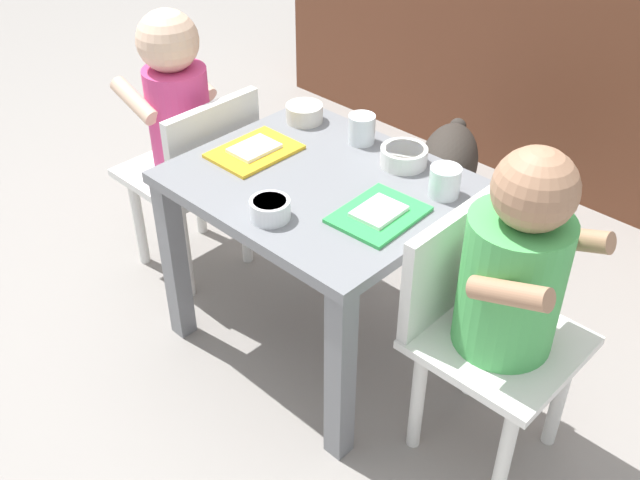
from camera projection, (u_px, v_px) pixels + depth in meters
ground_plane at (320, 337)px, 1.81m from camera, size 7.00×7.00×0.00m
kitchen_cabinet_back at (587, 26)px, 2.19m from camera, size 2.14×0.31×0.95m
dining_table at (320, 212)px, 1.59m from camera, size 0.58×0.48×0.45m
seated_child_left at (182, 118)px, 1.79m from camera, size 0.28×0.28×0.70m
seated_child_right at (507, 278)px, 1.31m from camera, size 0.28×0.28×0.70m
dog at (447, 169)px, 2.05m from camera, size 0.29×0.41×0.32m
food_tray_left at (254, 151)px, 1.63m from camera, size 0.13×0.18×0.02m
food_tray_right at (379, 214)px, 1.43m from camera, size 0.14×0.18×0.02m
water_cup_left at (362, 131)px, 1.65m from camera, size 0.06×0.06×0.06m
water_cup_right at (444, 183)px, 1.48m from camera, size 0.06×0.06×0.06m
veggie_bowl_near at (270, 209)px, 1.41m from camera, size 0.08×0.08×0.04m
cereal_bowl_right_side at (304, 112)px, 1.74m from camera, size 0.09×0.09×0.04m
cereal_bowl_left_side at (404, 156)px, 1.58m from camera, size 0.10×0.10×0.04m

